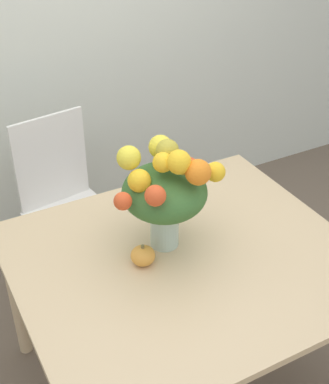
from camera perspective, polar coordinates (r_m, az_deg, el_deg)
ground_plane at (r=2.65m, az=1.92°, el=-19.25°), size 12.00×12.00×0.00m
wall_back at (r=3.06m, az=-12.12°, el=18.35°), size 8.00×0.06×2.70m
dining_table at (r=2.17m, az=2.25°, el=-8.59°), size 1.31×1.15×0.74m
flower_vase at (r=2.01m, az=0.06°, el=0.12°), size 0.43×0.34×0.46m
pumpkin at (r=2.06m, az=-2.32°, el=-6.78°), size 0.10×0.10×0.09m
dining_chair_near_window at (r=2.87m, az=-10.42°, el=-1.44°), size 0.48×0.48×0.97m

